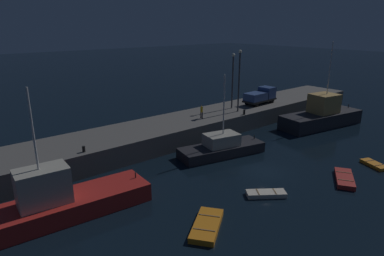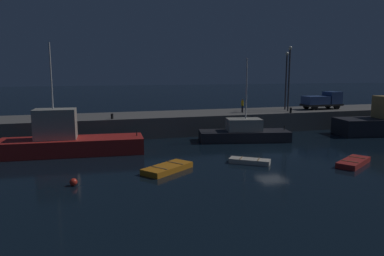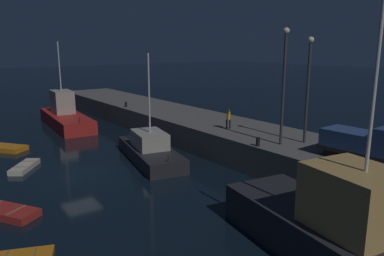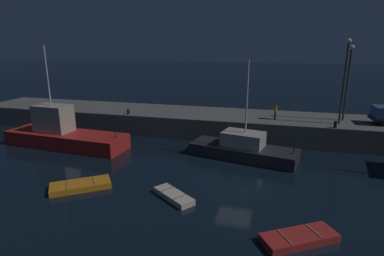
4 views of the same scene
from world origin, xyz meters
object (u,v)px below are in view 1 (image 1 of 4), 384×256
bollard_central (313,95)px  fishing_boat_white (61,202)px  lamp_post_east (233,76)px  dinghy_red_small (374,164)px  bollard_east (84,149)px  rowboat_blue_far (266,194)px  dockworker (202,111)px  rowboat_white_mid (207,225)px  fishing_boat_blue (221,147)px  fishing_trawler_red (321,116)px  bollard_west (244,112)px  dinghy_orange_near (344,178)px  utility_truck (261,96)px  lamp_post_west (239,76)px

bollard_central → fishing_boat_white: bearing=-172.4°
lamp_post_east → dinghy_red_small: bearing=-89.3°
fishing_boat_white → bollard_east: fishing_boat_white is taller
dinghy_red_small → bollard_central: bollard_central is taller
rowboat_blue_far → dockworker: 16.57m
rowboat_white_mid → rowboat_blue_far: rowboat_white_mid is taller
rowboat_white_mid → bollard_central: 37.91m
fishing_boat_white → bollard_central: size_ratio=19.77×
fishing_boat_blue → lamp_post_east: size_ratio=1.31×
fishing_trawler_red → rowboat_white_mid: (-28.45, -8.03, -1.24)m
fishing_boat_blue → dinghy_red_small: fishing_boat_blue is taller
bollard_west → bollard_central: 16.90m
dockworker → bollard_central: bearing=-4.6°
fishing_boat_white → rowboat_blue_far: bearing=-28.5°
dinghy_orange_near → lamp_post_east: lamp_post_east is taller
rowboat_white_mid → bollard_east: size_ratio=7.53×
utility_truck → bollard_east: bearing=-175.3°
dinghy_red_small → utility_truck: 19.56m
fishing_boat_blue → rowboat_white_mid: 13.84m
rowboat_white_mid → lamp_post_west: bearing=38.1°
fishing_boat_blue → lamp_post_west: lamp_post_west is taller
dinghy_orange_near → bollard_central: 26.38m
rowboat_blue_far → bollard_east: bearing=126.0°
dockworker → bollard_central: dockworker is taller
fishing_trawler_red → fishing_boat_white: 35.63m
lamp_post_east → bollard_west: size_ratio=11.69×
rowboat_white_mid → dinghy_red_small: (19.94, -2.74, -0.05)m
fishing_trawler_red → dockworker: (-15.49, 7.31, 1.78)m
fishing_boat_blue → utility_truck: size_ratio=1.78×
fishing_boat_blue → bollard_central: bearing=10.1°
rowboat_white_mid → fishing_boat_blue: bearing=41.4°
fishing_trawler_red → bollard_west: fishing_trawler_red is taller
bollard_east → rowboat_blue_far: bearing=-54.0°
fishing_boat_white → dinghy_red_small: bearing=-21.4°
lamp_post_west → lamp_post_east: 1.94m
fishing_trawler_red → dinghy_red_small: (-8.51, -10.77, -1.29)m
fishing_trawler_red → dinghy_orange_near: size_ratio=3.12×
lamp_post_west → dockworker: bearing=175.8°
fishing_trawler_red → utility_truck: 8.85m
rowboat_white_mid → bollard_central: size_ratio=6.70×
rowboat_white_mid → dockworker: size_ratio=2.55×
dockworker → bollard_east: bearing=-173.8°
bollard_west → bollard_central: bollard_west is taller
dinghy_orange_near → bollard_east: bearing=137.3°
dinghy_red_small → bollard_east: (-22.84, 16.36, 2.40)m
fishing_boat_blue → bollard_west: size_ratio=15.33×
rowboat_white_mid → lamp_post_east: size_ratio=0.57×
fishing_trawler_red → fishing_boat_white: size_ratio=1.02×
utility_truck → rowboat_white_mid: bearing=-147.5°
rowboat_white_mid → dinghy_red_small: bearing=-7.8°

